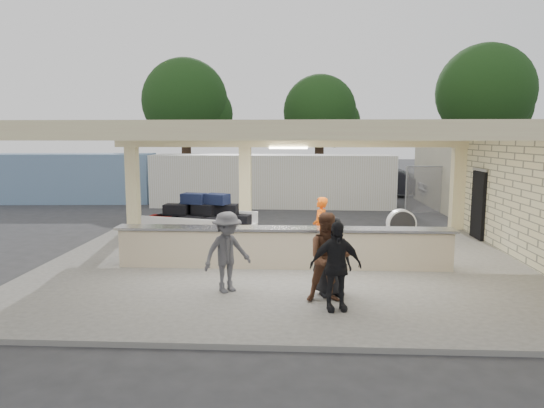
# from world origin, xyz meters

# --- Properties ---
(ground) EXTENTS (120.00, 120.00, 0.00)m
(ground) POSITION_xyz_m (0.00, 0.00, 0.00)
(ground) COLOR #2C2D2F
(ground) RESTS_ON ground
(pavilion) EXTENTS (12.01, 10.00, 3.55)m
(pavilion) POSITION_xyz_m (0.21, 0.66, 1.35)
(pavilion) COLOR #615E5A
(pavilion) RESTS_ON ground
(baggage_counter) EXTENTS (8.20, 0.58, 0.98)m
(baggage_counter) POSITION_xyz_m (0.00, -0.50, 0.59)
(baggage_counter) COLOR beige
(baggage_counter) RESTS_ON pavilion
(luggage_cart) EXTENTS (3.09, 2.35, 1.60)m
(luggage_cart) POSITION_xyz_m (-2.37, 1.14, 0.96)
(luggage_cart) COLOR silver
(luggage_cart) RESTS_ON pavilion
(drum_fan) EXTENTS (0.89, 0.48, 0.97)m
(drum_fan) POSITION_xyz_m (3.49, 2.71, 0.62)
(drum_fan) COLOR silver
(drum_fan) RESTS_ON pavilion
(baggage_handler) EXTENTS (0.46, 0.65, 1.60)m
(baggage_handler) POSITION_xyz_m (0.92, 0.52, 0.90)
(baggage_handler) COLOR #F95B0D
(baggage_handler) RESTS_ON pavilion
(passenger_a) EXTENTS (0.88, 0.47, 1.73)m
(passenger_a) POSITION_xyz_m (0.92, -2.94, 0.97)
(passenger_a) COLOR brown
(passenger_a) RESTS_ON pavilion
(passenger_b) EXTENTS (1.02, 0.53, 1.65)m
(passenger_b) POSITION_xyz_m (1.02, -3.39, 0.92)
(passenger_b) COLOR black
(passenger_b) RESTS_ON pavilion
(passenger_c) EXTENTS (1.07, 0.97, 1.66)m
(passenger_c) POSITION_xyz_m (-1.10, -2.46, 0.93)
(passenger_c) COLOR #48484D
(passenger_c) RESTS_ON pavilion
(passenger_d) EXTENTS (0.84, 0.48, 1.61)m
(passenger_d) POSITION_xyz_m (1.00, -2.55, 0.91)
(passenger_d) COLOR black
(passenger_d) RESTS_ON pavilion
(car_white_a) EXTENTS (5.14, 2.46, 1.46)m
(car_white_a) POSITION_xyz_m (9.05, 12.16, 0.73)
(car_white_a) COLOR silver
(car_white_a) RESTS_ON ground
(car_white_b) EXTENTS (4.55, 2.95, 1.35)m
(car_white_b) POSITION_xyz_m (10.94, 13.37, 0.67)
(car_white_b) COLOR silver
(car_white_b) RESTS_ON ground
(car_dark) EXTENTS (4.71, 3.16, 1.48)m
(car_dark) POSITION_xyz_m (5.83, 14.69, 0.74)
(car_dark) COLOR black
(car_dark) RESTS_ON ground
(container_white) EXTENTS (11.23, 2.48, 2.42)m
(container_white) POSITION_xyz_m (-0.86, 10.65, 1.21)
(container_white) COLOR silver
(container_white) RESTS_ON ground
(container_blue) EXTENTS (9.44, 2.87, 2.42)m
(container_blue) POSITION_xyz_m (-11.62, 11.54, 1.21)
(container_blue) COLOR #657CA3
(container_blue) RESTS_ON ground
(tree_left) EXTENTS (6.60, 6.30, 9.00)m
(tree_left) POSITION_xyz_m (-7.68, 24.16, 5.59)
(tree_left) COLOR #382619
(tree_left) RESTS_ON ground
(tree_mid) EXTENTS (6.00, 5.60, 8.00)m
(tree_mid) POSITION_xyz_m (2.32, 26.16, 4.96)
(tree_mid) COLOR #382619
(tree_mid) RESTS_ON ground
(tree_right) EXTENTS (7.20, 7.00, 10.00)m
(tree_right) POSITION_xyz_m (14.32, 25.16, 6.21)
(tree_right) COLOR #382619
(tree_right) RESTS_ON ground
(adjacent_building) EXTENTS (6.00, 8.00, 3.20)m
(adjacent_building) POSITION_xyz_m (9.50, 10.00, 1.60)
(adjacent_building) COLOR #B0A98C
(adjacent_building) RESTS_ON ground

